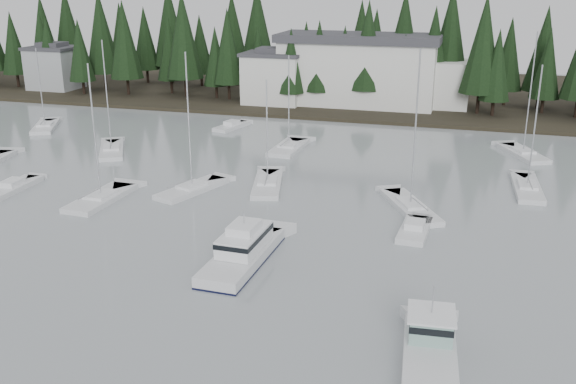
# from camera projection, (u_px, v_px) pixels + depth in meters

# --- Properties ---
(far_shore_land) EXTENTS (240.00, 54.00, 1.00)m
(far_shore_land) POSITION_uv_depth(u_px,v_px,m) (400.00, 93.00, 114.94)
(far_shore_land) COLOR black
(far_shore_land) RESTS_ON ground
(conifer_treeline) EXTENTS (200.00, 22.00, 20.00)m
(conifer_treeline) POSITION_uv_depth(u_px,v_px,m) (392.00, 104.00, 104.94)
(conifer_treeline) COLOR black
(conifer_treeline) RESTS_ON ground
(house_west) EXTENTS (9.54, 7.42, 8.75)m
(house_west) POSITION_uv_depth(u_px,v_px,m) (274.00, 77.00, 101.91)
(house_west) COLOR silver
(house_west) RESTS_ON ground
(house_far_west) EXTENTS (8.48, 7.42, 8.25)m
(house_far_west) POSITION_uv_depth(u_px,v_px,m) (54.00, 67.00, 115.04)
(house_far_west) COLOR #999EA0
(house_far_west) RESTS_ON ground
(harbor_inn) EXTENTS (29.50, 11.50, 10.90)m
(harbor_inn) POSITION_uv_depth(u_px,v_px,m) (372.00, 71.00, 100.56)
(harbor_inn) COLOR silver
(harbor_inn) RESTS_ON ground
(cabin_cruiser_center) EXTENTS (3.46, 10.31, 4.40)m
(cabin_cruiser_center) POSITION_uv_depth(u_px,v_px,m) (243.00, 253.00, 46.92)
(cabin_cruiser_center) COLOR silver
(cabin_cruiser_center) RESTS_ON ground
(lobster_boat_teal) EXTENTS (3.54, 8.33, 4.52)m
(lobster_boat_teal) POSITION_uv_depth(u_px,v_px,m) (430.00, 353.00, 34.66)
(lobster_boat_teal) COLOR silver
(lobster_boat_teal) RESTS_ON ground
(sailboat_0) EXTENTS (5.89, 8.72, 14.68)m
(sailboat_0) POSITION_uv_depth(u_px,v_px,m) (523.00, 155.00, 74.83)
(sailboat_0) COLOR silver
(sailboat_0) RESTS_ON ground
(sailboat_2) EXTENTS (4.72, 9.21, 11.15)m
(sailboat_2) POSITION_uv_depth(u_px,v_px,m) (268.00, 186.00, 63.84)
(sailboat_2) COLOR silver
(sailboat_2) RESTS_ON ground
(sailboat_3) EXTENTS (6.64, 9.00, 13.61)m
(sailboat_3) POSITION_uv_depth(u_px,v_px,m) (112.00, 151.00, 76.29)
(sailboat_3) COLOR silver
(sailboat_3) RESTS_ON ground
(sailboat_4) EXTENTS (3.25, 8.31, 11.80)m
(sailboat_4) POSITION_uv_depth(u_px,v_px,m) (289.00, 149.00, 77.36)
(sailboat_4) COLOR silver
(sailboat_4) RESTS_ON ground
(sailboat_5) EXTENTS (6.15, 8.63, 11.41)m
(sailboat_5) POSITION_uv_depth(u_px,v_px,m) (45.00, 128.00, 88.10)
(sailboat_5) COLOR silver
(sailboat_5) RESTS_ON ground
(sailboat_6) EXTENTS (2.90, 8.97, 12.72)m
(sailboat_6) POSITION_uv_depth(u_px,v_px,m) (527.00, 190.00, 62.61)
(sailboat_6) COLOR silver
(sailboat_6) RESTS_ON ground
(sailboat_8) EXTENTS (6.56, 9.36, 14.76)m
(sailboat_8) POSITION_uv_depth(u_px,v_px,m) (410.00, 209.00, 57.48)
(sailboat_8) COLOR silver
(sailboat_8) RESTS_ON ground
(sailboat_10) EXTENTS (5.00, 8.58, 13.91)m
(sailboat_10) POSITION_uv_depth(u_px,v_px,m) (192.00, 190.00, 62.38)
(sailboat_10) COLOR silver
(sailboat_10) RESTS_ON ground
(sailboat_12) EXTENTS (3.16, 8.43, 13.23)m
(sailboat_12) POSITION_uv_depth(u_px,v_px,m) (101.00, 200.00, 59.74)
(sailboat_12) COLOR silver
(sailboat_12) RESTS_ON ground
(runabout_0) EXTENTS (2.45, 6.96, 1.42)m
(runabout_0) POSITION_uv_depth(u_px,v_px,m) (13.00, 189.00, 62.77)
(runabout_0) COLOR silver
(runabout_0) RESTS_ON ground
(runabout_1) EXTENTS (2.49, 5.86, 1.42)m
(runabout_1) POSITION_uv_depth(u_px,v_px,m) (414.00, 231.00, 52.24)
(runabout_1) COLOR silver
(runabout_1) RESTS_ON ground
(runabout_3) EXTENTS (3.61, 6.66, 1.42)m
(runabout_3) POSITION_uv_depth(u_px,v_px,m) (232.00, 127.00, 88.26)
(runabout_3) COLOR silver
(runabout_3) RESTS_ON ground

